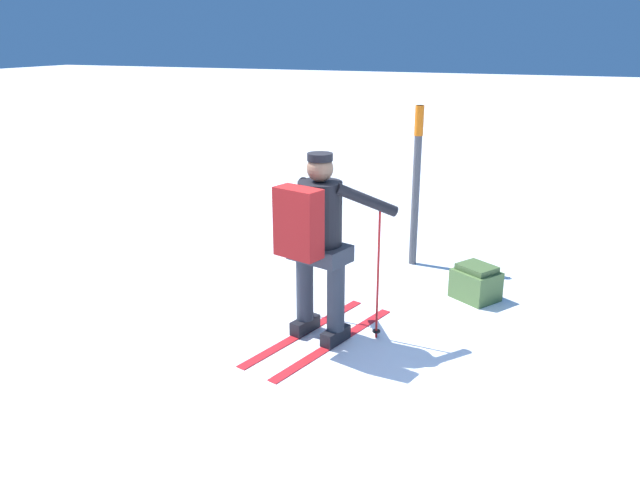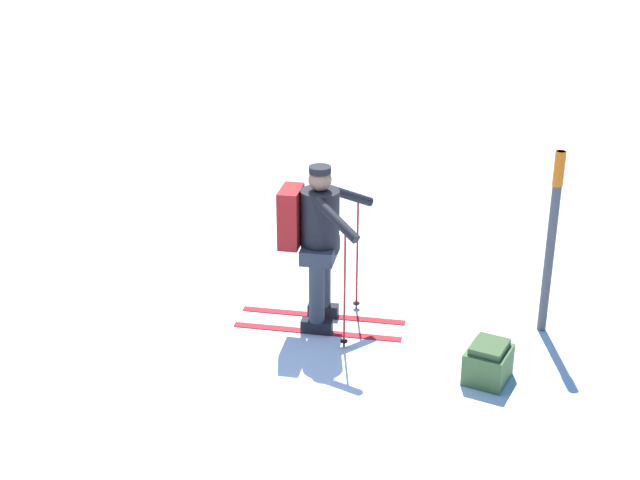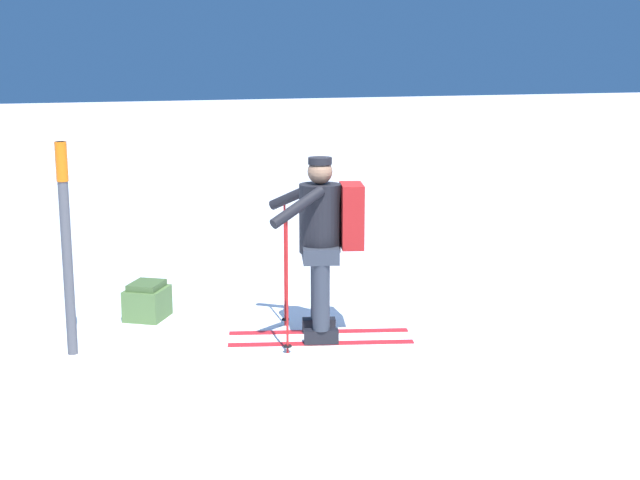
% 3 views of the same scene
% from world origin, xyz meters
% --- Properties ---
extents(ground_plane, '(80.00, 80.00, 0.00)m').
position_xyz_m(ground_plane, '(0.00, 0.00, 0.00)').
color(ground_plane, white).
extents(skier, '(1.03, 1.69, 1.62)m').
position_xyz_m(skier, '(0.30, -0.28, 0.95)').
color(skier, red).
rests_on(skier, ground_plane).
extents(dropped_backpack, '(0.53, 0.51, 0.36)m').
position_xyz_m(dropped_backpack, '(-0.84, -1.68, 0.17)').
color(dropped_backpack, '#4C6B38').
rests_on(dropped_backpack, ground_plane).
extents(trail_marker, '(0.10, 0.10, 1.80)m').
position_xyz_m(trail_marker, '(-0.01, -2.44, 1.04)').
color(trail_marker, '#4C4C51').
rests_on(trail_marker, ground_plane).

